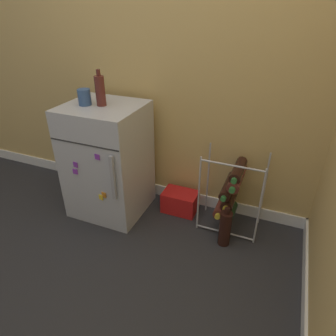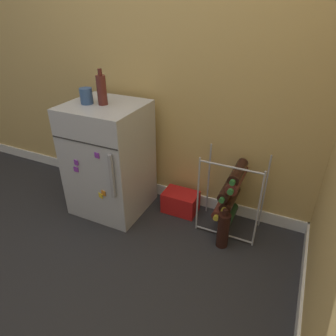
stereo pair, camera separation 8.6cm
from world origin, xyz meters
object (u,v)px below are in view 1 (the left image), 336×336
(wine_rack, at_px, (231,192))
(loose_bottle_floor, at_px, (225,228))
(fridge_top_bottle, at_px, (100,90))
(mini_fridge, at_px, (108,160))
(soda_box, at_px, (180,201))
(fridge_top_cup, at_px, (84,97))

(wine_rack, relative_size, loose_bottle_floor, 1.96)
(wine_rack, distance_m, fridge_top_bottle, 1.08)
(mini_fridge, height_order, loose_bottle_floor, mini_fridge)
(mini_fridge, distance_m, wine_rack, 0.89)
(mini_fridge, relative_size, soda_box, 3.18)
(fridge_top_bottle, bearing_deg, loose_bottle_floor, -4.19)
(wine_rack, distance_m, soda_box, 0.43)
(mini_fridge, xyz_separation_m, fridge_top_bottle, (0.00, -0.00, 0.51))
(mini_fridge, xyz_separation_m, fridge_top_cup, (-0.11, -0.03, 0.46))
(wine_rack, height_order, soda_box, wine_rack)
(soda_box, bearing_deg, loose_bottle_floor, -29.77)
(soda_box, bearing_deg, fridge_top_cup, -162.70)
(soda_box, distance_m, loose_bottle_floor, 0.45)
(fridge_top_cup, bearing_deg, mini_fridge, 17.77)
(mini_fridge, distance_m, soda_box, 0.62)
(soda_box, relative_size, loose_bottle_floor, 0.89)
(wine_rack, distance_m, loose_bottle_floor, 0.25)
(mini_fridge, bearing_deg, soda_box, 17.20)
(mini_fridge, bearing_deg, fridge_top_bottle, -72.51)
(mini_fridge, relative_size, loose_bottle_floor, 2.83)
(soda_box, distance_m, fridge_top_cup, 1.01)
(mini_fridge, xyz_separation_m, loose_bottle_floor, (0.89, -0.07, -0.28))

